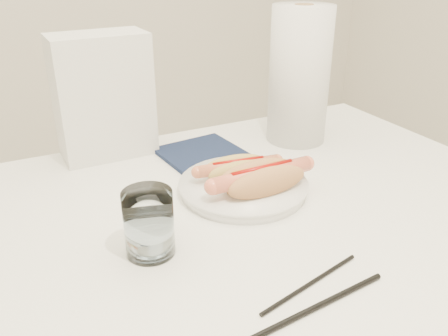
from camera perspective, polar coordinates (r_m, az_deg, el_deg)
name	(u,v)px	position (r m, az deg, el deg)	size (l,w,h in m)	color
table	(221,244)	(0.84, -0.31, -9.17)	(1.20, 0.80, 0.75)	white
plate	(243,188)	(0.88, 2.33, -2.45)	(0.23, 0.23, 0.02)	white
hotdog_left	(238,169)	(0.88, 1.73, -0.15)	(0.16, 0.08, 0.04)	tan
hotdog_right	(262,179)	(0.83, 4.60, -1.30)	(0.20, 0.08, 0.05)	tan
water_glass	(149,223)	(0.70, -9.10, -6.63)	(0.07, 0.07, 0.10)	silver
chopstick_near	(311,283)	(0.67, 10.46, -13.60)	(0.01, 0.01, 0.19)	black
chopstick_far	(310,310)	(0.63, 10.39, -16.59)	(0.01, 0.01, 0.25)	black
napkin_box	(103,96)	(1.03, -14.45, 8.42)	(0.20, 0.11, 0.26)	silver
navy_napkin	(202,154)	(1.03, -2.63, 1.72)	(0.17, 0.17, 0.01)	#121B38
paper_towel_roll	(299,76)	(1.09, 9.12, 10.99)	(0.14, 0.14, 0.31)	silver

